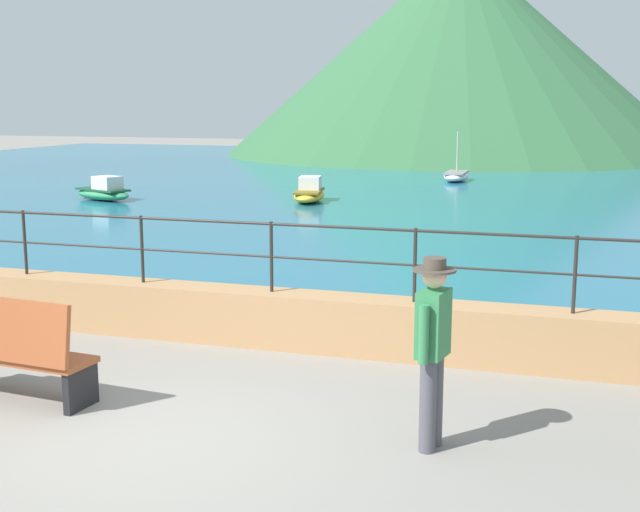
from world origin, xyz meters
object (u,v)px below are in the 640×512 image
object	(u,v)px
person_walking	(433,343)
boat_4	(309,193)
boat_0	(104,192)
boat_2	(456,176)
bench_main	(11,349)

from	to	relation	value
person_walking	boat_4	world-z (taller)	person_walking
boat_0	boat_2	size ratio (longest dim) A/B	1.07
boat_0	boat_4	size ratio (longest dim) A/B	1.02
person_walking	boat_0	distance (m)	20.42
bench_main	boat_4	bearing A→B (deg)	98.19
person_walking	boat_0	world-z (taller)	person_walking
boat_2	boat_4	distance (m)	8.84
bench_main	person_walking	size ratio (longest dim) A/B	1.00
person_walking	boat_0	xyz separation A→B (m)	(-13.10, 15.66, -0.65)
boat_4	bench_main	bearing A→B (deg)	-81.81
boat_0	boat_2	bearing A→B (deg)	45.79
bench_main	boat_2	bearing A→B (deg)	88.20
bench_main	boat_0	bearing A→B (deg)	118.97
boat_2	boat_4	world-z (taller)	boat_2
bench_main	person_walking	distance (m)	4.38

